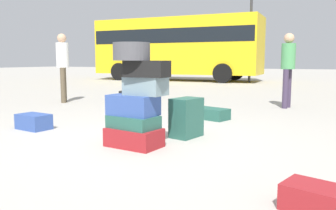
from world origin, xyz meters
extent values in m
plane|color=#ADA89E|center=(0.00, 0.00, 0.00)|extent=(80.00, 80.00, 0.00)
cube|color=maroon|center=(0.09, -0.22, 0.11)|extent=(0.69, 0.48, 0.23)
cube|color=#26594C|center=(0.07, -0.20, 0.30)|extent=(0.65, 0.47, 0.15)
cube|color=#334F99|center=(0.04, -0.17, 0.50)|extent=(0.62, 0.42, 0.25)
cube|color=gray|center=(0.19, -0.12, 0.74)|extent=(0.51, 0.35, 0.22)
cube|color=black|center=(0.24, -0.16, 0.95)|extent=(0.51, 0.33, 0.20)
cylinder|color=#4C4C51|center=(0.07, -0.22, 1.15)|extent=(0.44, 0.44, 0.21)
cube|color=black|center=(-1.05, 1.44, 0.26)|extent=(0.25, 0.33, 0.51)
cube|color=#26594C|center=(0.46, 0.55, 0.27)|extent=(0.38, 0.49, 0.54)
cube|color=#334F99|center=(-1.85, 0.04, 0.12)|extent=(0.54, 0.39, 0.23)
cube|color=#26594C|center=(0.29, 2.08, 0.10)|extent=(0.73, 0.54, 0.20)
cylinder|color=#3F334C|center=(1.37, 4.30, 0.43)|extent=(0.12, 0.12, 0.86)
cylinder|color=#3F334C|center=(1.33, 4.09, 0.43)|extent=(0.12, 0.12, 0.86)
cylinder|color=#4C9959|center=(1.35, 4.19, 1.13)|extent=(0.30, 0.30, 0.55)
sphere|color=tan|center=(1.35, 4.19, 1.52)|extent=(0.22, 0.22, 0.22)
cylinder|color=brown|center=(-3.87, 2.96, 0.44)|extent=(0.12, 0.12, 0.87)
cylinder|color=brown|center=(-3.75, 2.78, 0.44)|extent=(0.12, 0.12, 0.87)
cylinder|color=white|center=(-3.81, 2.87, 1.17)|extent=(0.30, 0.30, 0.60)
sphere|color=tan|center=(-3.81, 2.87, 1.59)|extent=(0.22, 0.22, 0.22)
cube|color=yellow|center=(-5.15, 12.89, 1.75)|extent=(8.63, 2.72, 2.80)
cube|color=black|center=(-5.15, 12.89, 2.24)|extent=(8.46, 2.73, 0.70)
cylinder|color=black|center=(-2.40, 14.22, 0.45)|extent=(0.91, 0.27, 0.90)
cylinder|color=black|center=(-2.33, 11.72, 0.45)|extent=(0.91, 0.27, 0.90)
cylinder|color=black|center=(-7.96, 14.07, 0.45)|extent=(0.91, 0.27, 0.90)
cylinder|color=black|center=(-7.90, 11.57, 0.45)|extent=(0.91, 0.27, 0.90)
cylinder|color=#333338|center=(-1.27, 12.51, 2.52)|extent=(0.12, 0.12, 5.05)
camera|label=1|loc=(2.23, -3.76, 1.05)|focal=36.83mm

